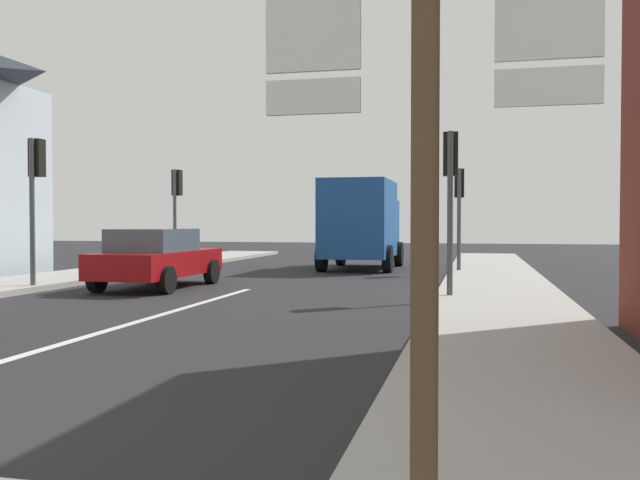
{
  "coord_description": "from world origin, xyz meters",
  "views": [
    {
      "loc": [
        5.38,
        -3.61,
        1.63
      ],
      "look_at": [
        2.04,
        10.93,
        1.24
      ],
      "focal_mm": 38.18,
      "sensor_mm": 36.0,
      "label": 1
    }
  ],
  "objects_px": {
    "route_sign_post": "(425,166)",
    "traffic_light_near_left": "(36,178)",
    "traffic_light_far_right": "(459,196)",
    "delivery_truck": "(361,222)",
    "traffic_light_near_right": "(451,176)",
    "traffic_light_far_left": "(176,196)",
    "sedan_far": "(157,257)"
  },
  "relations": [
    {
      "from": "route_sign_post",
      "to": "traffic_light_near_left",
      "type": "bearing_deg",
      "value": 132.55
    },
    {
      "from": "traffic_light_near_left",
      "to": "traffic_light_far_right",
      "type": "relative_size",
      "value": 1.09
    },
    {
      "from": "traffic_light_near_left",
      "to": "traffic_light_far_left",
      "type": "xyz_separation_m",
      "value": [
        0.0,
        7.81,
        -0.11
      ]
    },
    {
      "from": "route_sign_post",
      "to": "traffic_light_far_right",
      "type": "distance_m",
      "value": 18.41
    },
    {
      "from": "route_sign_post",
      "to": "traffic_light_near_right",
      "type": "xyz_separation_m",
      "value": [
        -0.27,
        10.9,
        0.68
      ]
    },
    {
      "from": "delivery_truck",
      "to": "traffic_light_near_right",
      "type": "bearing_deg",
      "value": -69.66
    },
    {
      "from": "sedan_far",
      "to": "delivery_truck",
      "type": "relative_size",
      "value": 0.84
    },
    {
      "from": "traffic_light_far_right",
      "to": "traffic_light_near_right",
      "type": "xyz_separation_m",
      "value": [
        0.0,
        -7.5,
        0.13
      ]
    },
    {
      "from": "sedan_far",
      "to": "traffic_light_far_right",
      "type": "xyz_separation_m",
      "value": [
        7.19,
        6.32,
        1.69
      ]
    },
    {
      "from": "traffic_light_near_left",
      "to": "traffic_light_far_right",
      "type": "xyz_separation_m",
      "value": [
        9.72,
        7.51,
        -0.23
      ]
    },
    {
      "from": "traffic_light_far_right",
      "to": "traffic_light_near_right",
      "type": "height_order",
      "value": "traffic_light_near_right"
    },
    {
      "from": "delivery_truck",
      "to": "traffic_light_far_left",
      "type": "xyz_separation_m",
      "value": [
        -6.35,
        -1.3,
        0.92
      ]
    },
    {
      "from": "traffic_light_near_left",
      "to": "traffic_light_far_right",
      "type": "distance_m",
      "value": 12.29
    },
    {
      "from": "traffic_light_far_right",
      "to": "delivery_truck",
      "type": "bearing_deg",
      "value": 154.61
    },
    {
      "from": "traffic_light_far_left",
      "to": "sedan_far",
      "type": "bearing_deg",
      "value": -69.05
    },
    {
      "from": "traffic_light_far_left",
      "to": "traffic_light_near_right",
      "type": "xyz_separation_m",
      "value": [
        9.72,
        -7.8,
        0.02
      ]
    },
    {
      "from": "traffic_light_far_right",
      "to": "traffic_light_far_left",
      "type": "bearing_deg",
      "value": 178.23
    },
    {
      "from": "delivery_truck",
      "to": "sedan_far",
      "type": "bearing_deg",
      "value": -115.71
    },
    {
      "from": "traffic_light_near_left",
      "to": "traffic_light_far_left",
      "type": "height_order",
      "value": "traffic_light_near_left"
    },
    {
      "from": "route_sign_post",
      "to": "traffic_light_far_right",
      "type": "xyz_separation_m",
      "value": [
        -0.27,
        18.4,
        0.54
      ]
    },
    {
      "from": "route_sign_post",
      "to": "traffic_light_far_right",
      "type": "relative_size",
      "value": 0.97
    },
    {
      "from": "traffic_light_near_left",
      "to": "traffic_light_far_left",
      "type": "relative_size",
      "value": 1.04
    },
    {
      "from": "route_sign_post",
      "to": "traffic_light_near_left",
      "type": "xyz_separation_m",
      "value": [
        -10.0,
        10.89,
        0.77
      ]
    },
    {
      "from": "traffic_light_near_left",
      "to": "traffic_light_near_right",
      "type": "distance_m",
      "value": 9.72
    },
    {
      "from": "delivery_truck",
      "to": "traffic_light_near_right",
      "type": "distance_m",
      "value": 9.75
    },
    {
      "from": "delivery_truck",
      "to": "traffic_light_near_right",
      "type": "relative_size",
      "value": 1.43
    },
    {
      "from": "route_sign_post",
      "to": "traffic_light_far_left",
      "type": "bearing_deg",
      "value": 118.13
    },
    {
      "from": "sedan_far",
      "to": "route_sign_post",
      "type": "distance_m",
      "value": 14.24
    },
    {
      "from": "traffic_light_near_left",
      "to": "traffic_light_near_right",
      "type": "xyz_separation_m",
      "value": [
        9.72,
        0.01,
        -0.09
      ]
    },
    {
      "from": "delivery_truck",
      "to": "traffic_light_near_left",
      "type": "bearing_deg",
      "value": -124.88
    },
    {
      "from": "route_sign_post",
      "to": "traffic_light_near_right",
      "type": "distance_m",
      "value": 10.92
    },
    {
      "from": "sedan_far",
      "to": "traffic_light_near_left",
      "type": "bearing_deg",
      "value": -154.94
    }
  ]
}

